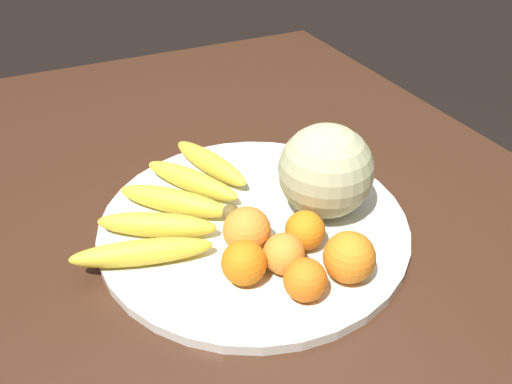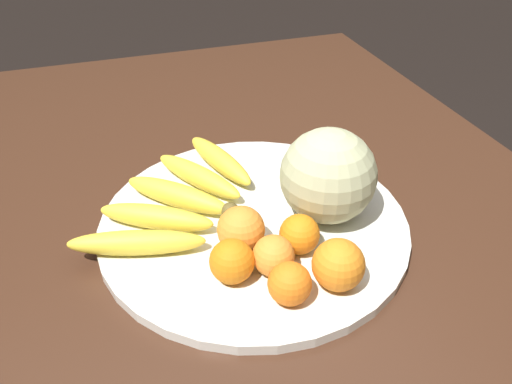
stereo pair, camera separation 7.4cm
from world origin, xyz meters
name	(u,v)px [view 1 (the left image)]	position (x,y,z in m)	size (l,w,h in m)	color
kitchen_table	(256,268)	(0.00, 0.00, 0.66)	(1.60, 1.08, 0.75)	#3D2316
fruit_bowl	(256,222)	(0.01, 0.00, 0.75)	(0.47, 0.47, 0.02)	silver
melon	(326,171)	(-0.02, -0.11, 0.83)	(0.14, 0.14, 0.14)	#B2B789
banana_bunch	(177,202)	(0.07, 0.10, 0.78)	(0.31, 0.31, 0.04)	brown
orange_front_left	(305,280)	(-0.16, 0.01, 0.79)	(0.06, 0.06, 0.06)	orange
orange_front_right	(284,254)	(-0.11, 0.01, 0.79)	(0.06, 0.06, 0.06)	orange
orange_mid_center	(305,230)	(-0.08, -0.04, 0.79)	(0.06, 0.06, 0.06)	orange
orange_back_left	(244,263)	(-0.10, 0.07, 0.79)	(0.06, 0.06, 0.06)	orange
orange_back_right	(349,257)	(-0.16, -0.06, 0.80)	(0.07, 0.07, 0.07)	orange
orange_top_small	(247,230)	(-0.05, 0.04, 0.80)	(0.07, 0.07, 0.07)	orange
produce_tag	(265,238)	(-0.04, 0.00, 0.76)	(0.09, 0.04, 0.00)	white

